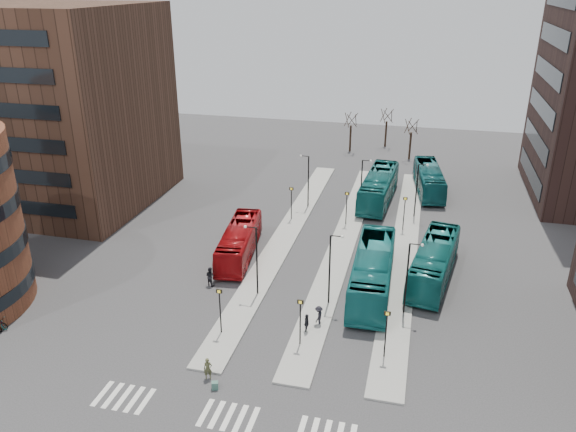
% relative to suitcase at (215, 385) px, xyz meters
% --- Properties ---
extents(island_left, '(2.50, 45.00, 0.15)m').
position_rel_suitcase_xyz_m(island_left, '(-1.32, 23.84, -0.19)').
color(island_left, gray).
rests_on(island_left, ground).
extents(island_mid, '(2.50, 45.00, 0.15)m').
position_rel_suitcase_xyz_m(island_mid, '(4.68, 23.84, -0.19)').
color(island_mid, gray).
rests_on(island_mid, ground).
extents(island_right, '(2.50, 45.00, 0.15)m').
position_rel_suitcase_xyz_m(island_right, '(10.68, 23.84, -0.19)').
color(island_right, gray).
rests_on(island_right, ground).
extents(suitcase, '(0.51, 0.46, 0.53)m').
position_rel_suitcase_xyz_m(suitcase, '(0.00, 0.00, 0.00)').
color(suitcase, navy).
rests_on(suitcase, ground).
extents(red_bus, '(3.90, 11.13, 3.03)m').
position_rel_suitcase_xyz_m(red_bus, '(-4.46, 18.31, 1.25)').
color(red_bus, '#A20C10').
rests_on(red_bus, ground).
extents(teal_bus_a, '(3.37, 13.18, 3.65)m').
position_rel_suitcase_xyz_m(teal_bus_a, '(8.43, 14.91, 1.56)').
color(teal_bus_a, '#166C6E').
rests_on(teal_bus_a, ground).
extents(teal_bus_b, '(3.80, 13.00, 3.58)m').
position_rel_suitcase_xyz_m(teal_bus_b, '(6.90, 35.82, 1.52)').
color(teal_bus_b, '#136361').
rests_on(teal_bus_b, ground).
extents(teal_bus_c, '(4.61, 12.28, 3.34)m').
position_rel_suitcase_xyz_m(teal_bus_c, '(13.43, 18.30, 1.41)').
color(teal_bus_c, '#146866').
rests_on(teal_bus_c, ground).
extents(teal_bus_d, '(4.23, 11.82, 3.22)m').
position_rel_suitcase_xyz_m(teal_bus_d, '(12.61, 40.59, 1.35)').
color(teal_bus_d, '#12565A').
rests_on(teal_bus_d, ground).
extents(traveller, '(0.65, 0.52, 1.55)m').
position_rel_suitcase_xyz_m(traveller, '(-0.79, 0.86, 0.51)').
color(traveller, '#4B4D2E').
rests_on(traveller, ground).
extents(commuter_a, '(1.01, 0.91, 1.71)m').
position_rel_suitcase_xyz_m(commuter_a, '(-5.14, 12.43, 0.59)').
color(commuter_a, black).
rests_on(commuter_a, ground).
extents(commuter_b, '(0.59, 0.99, 1.59)m').
position_rel_suitcase_xyz_m(commuter_b, '(4.40, 7.51, 0.53)').
color(commuter_b, black).
rests_on(commuter_b, ground).
extents(commuter_c, '(0.71, 1.11, 1.62)m').
position_rel_suitcase_xyz_m(commuter_c, '(5.07, 8.73, 0.55)').
color(commuter_c, black).
rests_on(commuter_c, ground).
extents(crosswalk_stripes, '(22.35, 2.40, 0.01)m').
position_rel_suitcase_xyz_m(crosswalk_stripes, '(4.43, -2.16, -0.26)').
color(crosswalk_stripes, silver).
rests_on(crosswalk_stripes, ground).
extents(office_block, '(25.00, 20.12, 22.00)m').
position_rel_suitcase_xyz_m(office_block, '(-31.32, 27.82, 10.74)').
color(office_block, '#4A2F22').
rests_on(office_block, ground).
extents(sign_poles, '(12.45, 22.12, 3.65)m').
position_rel_suitcase_xyz_m(sign_poles, '(4.28, 16.84, 2.14)').
color(sign_poles, black).
rests_on(sign_poles, ground).
extents(lamp_posts, '(14.04, 20.24, 6.12)m').
position_rel_suitcase_xyz_m(lamp_posts, '(5.31, 21.84, 3.31)').
color(lamp_posts, black).
rests_on(lamp_posts, ground).
extents(bare_trees, '(10.97, 8.14, 5.90)m').
position_rel_suitcase_xyz_m(bare_trees, '(5.34, 56.51, 2.46)').
color(bare_trees, black).
rests_on(bare_trees, ground).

